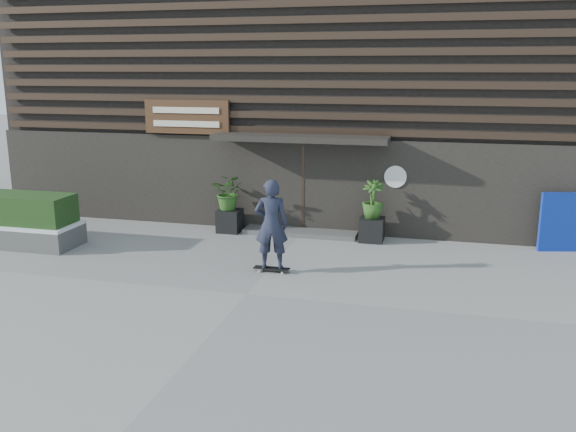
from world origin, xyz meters
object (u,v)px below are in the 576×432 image
(planter_pot_right, at_px, (372,230))
(skateboarder, at_px, (271,224))
(planter_pot_left, at_px, (230,221))
(raised_bed, at_px, (11,234))
(blue_tarp, at_px, (572,222))

(planter_pot_right, bearing_deg, skateboarder, -121.03)
(planter_pot_left, bearing_deg, planter_pot_right, 0.00)
(planter_pot_left, height_order, skateboarder, skateboarder)
(raised_bed, height_order, blue_tarp, blue_tarp)
(planter_pot_left, height_order, raised_bed, planter_pot_left)
(planter_pot_left, xyz_separation_m, skateboarder, (2.01, -2.98, 0.76))
(planter_pot_left, height_order, blue_tarp, blue_tarp)
(planter_pot_right, bearing_deg, raised_bed, -164.16)
(raised_bed, bearing_deg, planter_pot_left, 26.76)
(planter_pot_right, bearing_deg, planter_pot_left, 180.00)
(raised_bed, distance_m, skateboarder, 6.96)
(blue_tarp, bearing_deg, planter_pot_right, 169.90)
(planter_pot_left, xyz_separation_m, raised_bed, (-4.89, -2.47, -0.05))
(planter_pot_left, relative_size, skateboarder, 0.30)
(planter_pot_left, bearing_deg, skateboarder, -56.02)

